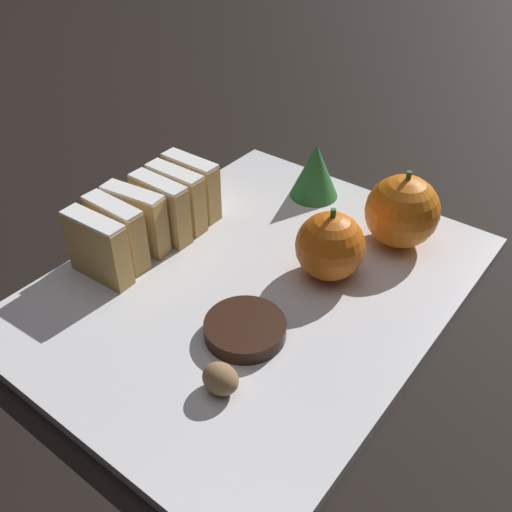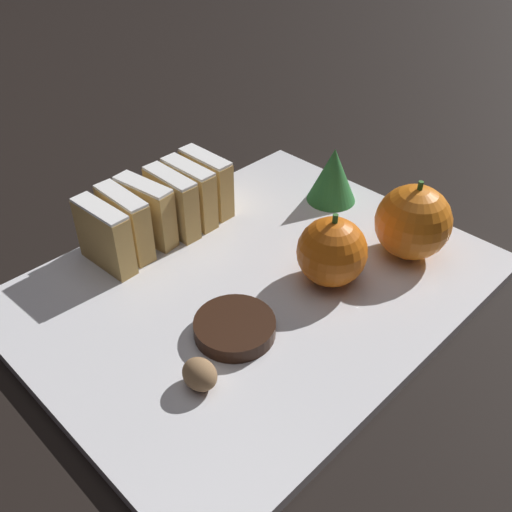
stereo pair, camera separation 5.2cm
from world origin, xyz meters
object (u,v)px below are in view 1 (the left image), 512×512
Objects in this scene: orange_far at (402,211)px; chocolate_cookie at (245,329)px; walnut at (220,379)px; orange_near at (330,246)px.

chocolate_cookie is (-0.04, -0.20, -0.03)m from orange_far.
walnut reaches higher than chocolate_cookie.
walnut is 0.06m from chocolate_cookie.
orange_far is (0.03, 0.09, 0.00)m from orange_near.
orange_far is at bearing 78.42° from chocolate_cookie.
orange_near reaches higher than walnut.
orange_far is 1.18× the size of chocolate_cookie.
orange_far is at bearing 71.58° from orange_near.
orange_far reaches higher than chocolate_cookie.
walnut is (-0.02, -0.26, -0.02)m from orange_far.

